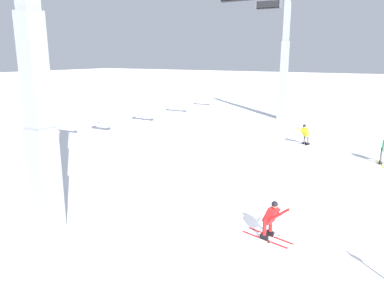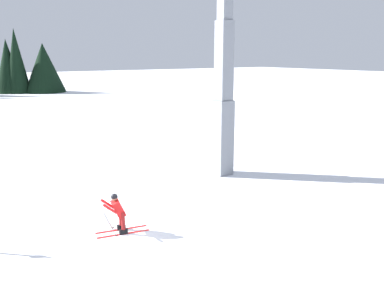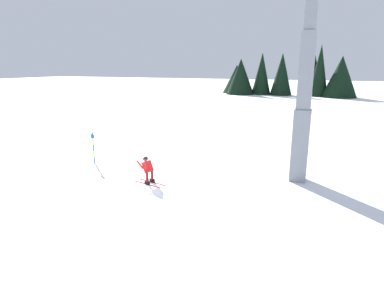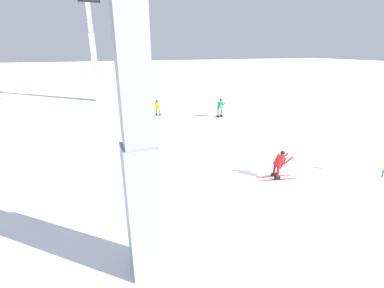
{
  "view_description": "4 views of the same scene",
  "coord_description": "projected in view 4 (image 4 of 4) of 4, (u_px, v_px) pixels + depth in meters",
  "views": [
    {
      "loc": [
        -12.1,
        -3.39,
        6.01
      ],
      "look_at": [
        -1.01,
        3.1,
        2.92
      ],
      "focal_mm": 34.32,
      "sensor_mm": 36.0,
      "label": 1
    },
    {
      "loc": [
        10.45,
        -4.68,
        5.84
      ],
      "look_at": [
        -1.65,
        3.42,
        2.51
      ],
      "focal_mm": 36.58,
      "sensor_mm": 36.0,
      "label": 2
    },
    {
      "loc": [
        12.23,
        7.84,
        5.78
      ],
      "look_at": [
        -1.32,
        2.33,
        2.18
      ],
      "focal_mm": 29.81,
      "sensor_mm": 36.0,
      "label": 3
    },
    {
      "loc": [
        -10.24,
        7.93,
        5.82
      ],
      "look_at": [
        -0.04,
        4.04,
        1.9
      ],
      "focal_mm": 24.94,
      "sensor_mm": 36.0,
      "label": 4
    }
  ],
  "objects": [
    {
      "name": "ground_plane",
      "position": [
        265.0,
        169.0,
        13.63
      ],
      "size": [
        260.0,
        260.0,
        0.0
      ],
      "primitive_type": "plane",
      "color": "white"
    },
    {
      "name": "lift_tower_far",
      "position": [
        94.0,
        57.0,
        29.9
      ],
      "size": [
        0.75,
        3.04,
        11.63
      ],
      "color": "gray",
      "rests_on": "ground_plane"
    },
    {
      "name": "lift_tower_near",
      "position": [
        135.0,
        96.0,
        5.84
      ],
      "size": [
        0.8,
        2.94,
        11.63
      ],
      "color": "gray",
      "rests_on": "ground_plane"
    },
    {
      "name": "skier_carving_main",
      "position": [
        279.0,
        163.0,
        12.46
      ],
      "size": [
        0.9,
        1.81,
        1.49
      ],
      "color": "red",
      "rests_on": "ground_plane"
    },
    {
      "name": "skier_distant_uphill",
      "position": [
        220.0,
        107.0,
        23.61
      ],
      "size": [
        1.75,
        1.02,
        1.7
      ],
      "color": "yellow",
      "rests_on": "ground_plane"
    },
    {
      "name": "skier_distant_downhill",
      "position": [
        157.0,
        107.0,
        24.14
      ],
      "size": [
        1.72,
        1.29,
        1.58
      ],
      "color": "white",
      "rests_on": "ground_plane"
    }
  ]
}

